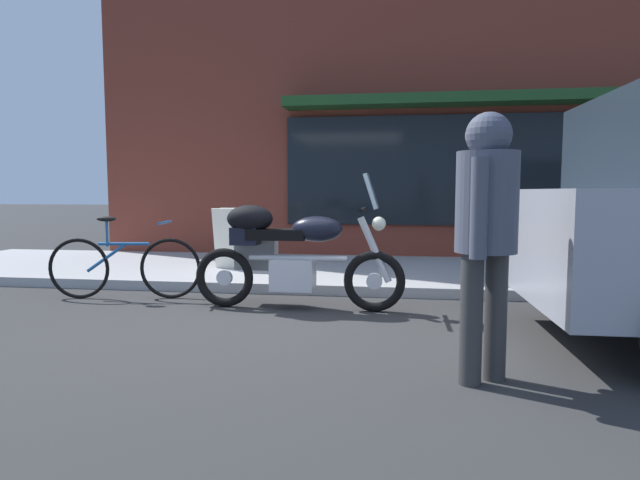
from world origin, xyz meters
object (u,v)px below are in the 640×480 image
(touring_motorcycle, at_px, (286,251))
(pedestrian_walking, at_px, (486,215))
(sandwich_board_sign, at_px, (235,238))
(parked_bicycle, at_px, (124,266))

(touring_motorcycle, bearing_deg, pedestrian_walking, -48.87)
(pedestrian_walking, distance_m, sandwich_board_sign, 4.82)
(parked_bicycle, height_order, sandwich_board_sign, sandwich_board_sign)
(pedestrian_walking, relative_size, sandwich_board_sign, 1.99)
(touring_motorcycle, distance_m, pedestrian_walking, 2.61)
(parked_bicycle, bearing_deg, pedestrian_walking, -30.82)
(touring_motorcycle, relative_size, pedestrian_walking, 1.29)
(parked_bicycle, xyz_separation_m, pedestrian_walking, (3.59, -2.14, 0.69))
(parked_bicycle, distance_m, sandwich_board_sign, 1.89)
(touring_motorcycle, xyz_separation_m, pedestrian_walking, (1.69, -1.93, 0.46))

